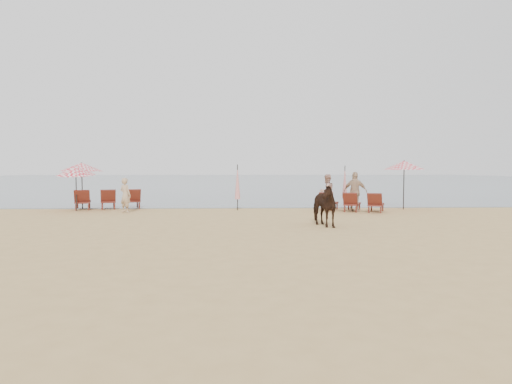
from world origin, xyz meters
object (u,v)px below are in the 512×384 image
lounger_cluster_right (352,202)px  cow (321,205)px  beachgoer_left (125,195)px  beachgoer_right_b (355,192)px  lounger_cluster_left (108,200)px  umbrella_closed_right (345,182)px  beachgoer_right_a (327,192)px  umbrella_open_left_b (76,171)px  umbrella_open_right (404,165)px  umbrella_closed_left (237,182)px  umbrella_open_left_a (82,167)px

lounger_cluster_right → cow: 5.68m
beachgoer_left → beachgoer_right_b: bearing=-148.8°
lounger_cluster_right → lounger_cluster_left: bearing=-165.7°
umbrella_closed_right → beachgoer_right_b: umbrella_closed_right is taller
beachgoer_left → beachgoer_right_a: 9.78m
umbrella_closed_right → beachgoer_right_b: bearing=-86.2°
lounger_cluster_right → beachgoer_right_b: bearing=7.5°
umbrella_open_left_b → umbrella_open_right: size_ratio=0.91×
umbrella_open_left_b → umbrella_closed_left: bearing=-21.0°
umbrella_open_right → beachgoer_right_b: size_ratio=1.30×
lounger_cluster_left → umbrella_closed_left: size_ratio=1.56×
lounger_cluster_right → beachgoer_left: size_ratio=2.03×
umbrella_closed_left → umbrella_open_right: bearing=0.7°
umbrella_open_left_a → lounger_cluster_left: bearing=-22.4°
umbrella_open_right → beachgoer_left: size_ratio=1.52×
lounger_cluster_left → beachgoer_left: bearing=-71.5°
lounger_cluster_right → cow: cow is taller
umbrella_open_right → umbrella_closed_left: umbrella_open_right is taller
lounger_cluster_right → umbrella_open_left_a: 13.41m
umbrella_open_right → umbrella_closed_right: umbrella_open_right is taller
beachgoer_left → beachgoer_right_b: beachgoer_right_b is taller
umbrella_open_right → umbrella_open_left_b: bearing=-164.8°
cow → umbrella_closed_right: bearing=52.8°
lounger_cluster_right → cow: size_ratio=1.87×
lounger_cluster_left → umbrella_open_left_a: 2.08m
umbrella_closed_right → cow: bearing=-110.3°
lounger_cluster_left → umbrella_closed_left: (6.51, -0.87, 0.90)m
umbrella_open_right → cow: (-5.29, -6.12, -1.46)m
lounger_cluster_right → beachgoer_right_b: size_ratio=1.73×
lounger_cluster_left → umbrella_open_right: umbrella_open_right is taller
umbrella_closed_left → beachgoer_right_b: umbrella_closed_left is taller
umbrella_open_right → cow: size_ratio=1.40×
lounger_cluster_right → beachgoer_right_a: (-0.89, 1.45, 0.44)m
beachgoer_left → lounger_cluster_left: bearing=-23.4°
beachgoer_right_a → cow: bearing=47.6°
umbrella_open_left_b → beachgoer_right_b: bearing=-25.7°
lounger_cluster_right → umbrella_closed_left: size_ratio=1.46×
umbrella_open_left_b → umbrella_closed_left: size_ratio=1.00×
lounger_cluster_left → umbrella_closed_right: 11.98m
lounger_cluster_left → umbrella_open_left_b: (-1.17, -1.07, 1.46)m
lounger_cluster_right → beachgoer_left: beachgoer_left is taller
beachgoer_right_a → beachgoer_left: bearing=-19.9°
umbrella_open_left_a → umbrella_closed_left: (7.79, -0.88, -0.74)m
umbrella_open_left_b → umbrella_closed_right: size_ratio=1.02×
lounger_cluster_right → umbrella_closed_right: umbrella_closed_right is taller
lounger_cluster_right → beachgoer_left: bearing=-156.6°
umbrella_open_left_b → beachgoer_right_a: size_ratio=1.28×
umbrella_open_right → beachgoer_right_a: (-3.75, 0.46, -1.33)m
lounger_cluster_left → lounger_cluster_right: 12.03m
lounger_cluster_left → umbrella_closed_right: (11.95, -0.21, 0.88)m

